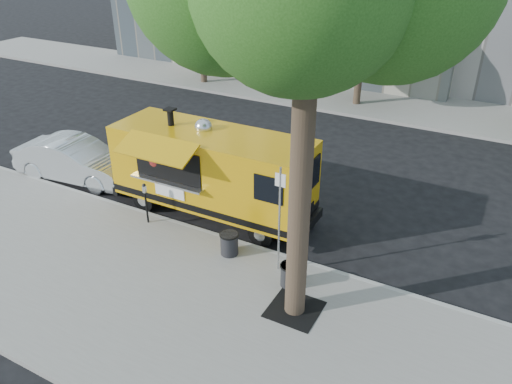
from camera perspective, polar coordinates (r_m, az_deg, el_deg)
ground at (r=15.27m, az=-0.15°, el=-4.40°), size 120.00×120.00×0.00m
sidewalk at (r=12.56m, az=-9.10°, el=-12.82°), size 60.00×6.00×0.15m
curb at (r=14.55m, az=-1.90°, el=-5.91°), size 60.00×0.14×0.16m
far_sidewalk at (r=26.80m, az=13.96°, el=9.82°), size 60.00×5.00×0.15m
tree_well at (r=12.26m, az=4.42°, el=-13.22°), size 1.20×1.20×0.02m
far_tree_a at (r=28.90m, az=-6.32°, el=19.36°), size 3.42×3.42×5.36m
far_tree_b at (r=25.39m, az=12.20°, el=17.80°), size 3.60×3.60×5.50m
sign_post at (r=12.52m, az=2.70°, el=-2.52°), size 0.28×0.06×3.00m
parking_meter at (r=15.33m, az=-12.51°, el=-0.74°), size 0.11×0.11×1.33m
food_truck at (r=15.47m, az=-5.15°, el=2.48°), size 6.64×3.08×3.27m
sedan at (r=19.06m, az=-19.84°, el=3.45°), size 4.75×2.07×1.52m
trash_bin_left at (r=13.84m, az=-3.08°, el=-5.85°), size 0.54×0.54×0.64m
trash_bin_right at (r=12.76m, az=3.89°, el=-9.37°), size 0.51×0.51×0.61m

